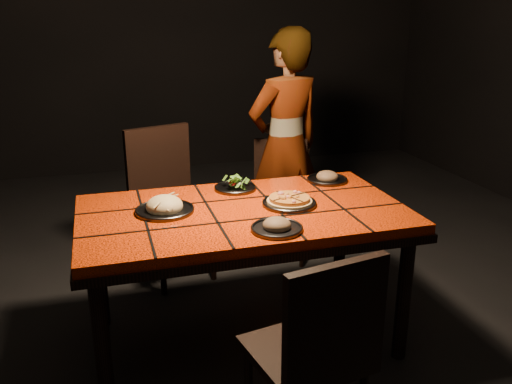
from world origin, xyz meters
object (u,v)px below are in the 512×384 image
object	(u,v)px
chair_near	(318,347)
chair_far_right	(280,191)
chair_far_left	(167,193)
dining_table	(243,224)
plate_pizza	(289,202)
plate_pasta	(165,207)
diner	(285,146)

from	to	relation	value
chair_near	chair_far_right	world-z (taller)	chair_near
chair_far_left	chair_far_right	distance (m)	0.81
dining_table	plate_pizza	world-z (taller)	plate_pizza
chair_far_left	plate_pasta	size ratio (longest dim) A/B	3.39
chair_far_left	plate_pizza	xyz separation A→B (m)	(0.51, -0.94, 0.21)
chair_far_left	chair_far_right	bearing A→B (deg)	-13.09
plate_pizza	chair_far_left	bearing A→B (deg)	118.38
chair_near	diner	world-z (taller)	diner
chair_far_left	plate_pizza	world-z (taller)	chair_far_left
chair_far_right	diner	size ratio (longest dim) A/B	0.52
chair_far_left	plate_pasta	world-z (taller)	chair_far_left
chair_far_right	plate_pizza	bearing A→B (deg)	-88.55
chair_far_right	plate_pasta	size ratio (longest dim) A/B	2.87
chair_far_left	chair_far_right	world-z (taller)	chair_far_left
dining_table	chair_near	xyz separation A→B (m)	(0.05, -0.87, -0.16)
chair_near	diner	xyz separation A→B (m)	(0.52, 1.86, 0.28)
dining_table	plate_pizza	size ratio (longest dim) A/B	5.48
dining_table	chair_far_right	size ratio (longest dim) A/B	1.96
chair_near	chair_far_left	distance (m)	1.82
dining_table	chair_near	bearing A→B (deg)	-86.68
dining_table	chair_far_left	bearing A→B (deg)	105.97
plate_pizza	plate_pasta	distance (m)	0.62
chair_far_left	plate_pasta	bearing A→B (deg)	-115.66
plate_pizza	plate_pasta	world-z (taller)	plate_pasta
plate_pizza	plate_pasta	bearing A→B (deg)	172.84
dining_table	chair_far_right	bearing A→B (deg)	61.58
chair_far_left	plate_pizza	distance (m)	1.08
chair_far_right	diner	xyz separation A→B (m)	(0.03, 0.00, 0.32)
chair_far_right	plate_pasta	world-z (taller)	plate_pasta
chair_far_right	plate_pizza	xyz separation A→B (m)	(-0.30, -1.01, 0.29)
chair_near	plate_pasta	world-z (taller)	chair_near
chair_far_left	chair_far_right	xyz separation A→B (m)	(0.80, 0.07, -0.09)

